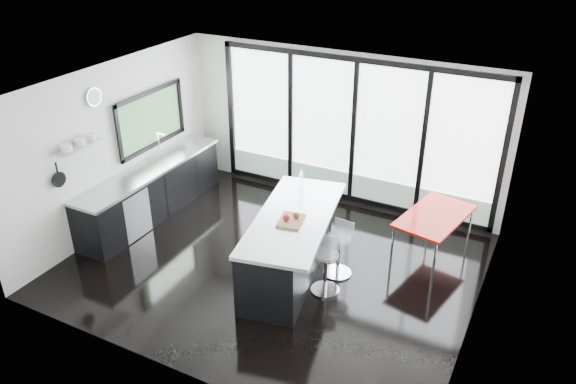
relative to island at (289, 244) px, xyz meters
The scene contains 11 objects.
floor 0.61m from the island, 162.82° to the left, with size 6.00×5.00×0.00m, color black.
ceiling 2.31m from the island, 162.82° to the left, with size 6.00×5.00×0.00m, color white.
wall_back 2.67m from the island, 90.96° to the left, with size 6.00×0.09×2.80m.
wall_front 2.58m from the island, 97.45° to the right, with size 6.00×0.00×2.80m, color silver.
wall_left 3.47m from the island, behind, with size 0.26×5.00×2.80m.
wall_right 2.83m from the island, ahead, with size 0.00×5.00×2.80m, color silver.
counter_cabinets 3.03m from the island, behind, with size 0.69×3.24×1.36m.
island is the anchor object (origin of this frame).
bar_stool_near 0.72m from the island, 12.67° to the right, with size 0.41×0.41×0.66m, color silver.
bar_stool_far 0.76m from the island, 25.38° to the left, with size 0.42×0.42×0.67m, color silver.
red_table 2.31m from the island, 38.92° to the left, with size 0.79×1.39×0.74m, color #A10C03.
Camera 1 is at (3.52, -6.34, 5.05)m, focal length 35.00 mm.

